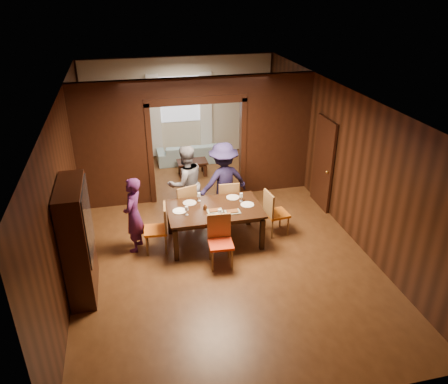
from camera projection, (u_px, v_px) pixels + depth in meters
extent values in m
plane|color=#522F17|center=(212.00, 228.00, 9.37)|extent=(9.00, 9.00, 0.00)
cube|color=silver|center=(210.00, 94.00, 8.08)|extent=(5.50, 9.00, 0.02)
cube|color=black|center=(180.00, 107.00, 12.65)|extent=(5.50, 0.02, 2.90)
cube|color=black|center=(67.00, 179.00, 8.17)|extent=(0.02, 9.00, 2.90)
cube|color=black|center=(337.00, 155.00, 9.29)|extent=(0.02, 9.00, 2.90)
cube|color=black|center=(113.00, 157.00, 9.84)|extent=(1.65, 0.15, 2.40)
cube|color=black|center=(275.00, 144.00, 10.63)|extent=(1.65, 0.15, 2.40)
cube|color=black|center=(196.00, 88.00, 9.59)|extent=(5.50, 0.15, 0.50)
cube|color=beige|center=(180.00, 108.00, 12.63)|extent=(5.40, 0.04, 2.85)
imported|color=#491B4F|center=(134.00, 215.00, 8.36)|extent=(0.54, 0.65, 1.52)
imported|color=slate|center=(186.00, 183.00, 9.39)|extent=(0.99, 0.87, 1.72)
imported|color=#1B1739|center=(223.00, 182.00, 9.43)|extent=(1.26, 0.91, 1.76)
imported|color=#93B7C1|center=(190.00, 153.00, 12.64)|extent=(1.87, 0.73, 0.55)
imported|color=black|center=(218.00, 202.00, 8.73)|extent=(0.32, 0.32, 0.08)
cube|color=black|center=(215.00, 225.00, 8.77)|extent=(1.86, 1.15, 0.76)
cube|color=black|center=(192.00, 168.00, 11.83)|extent=(0.80, 0.50, 0.40)
cube|color=black|center=(78.00, 241.00, 7.10)|extent=(0.40, 1.20, 2.00)
cube|color=black|center=(323.00, 164.00, 9.89)|extent=(0.06, 0.90, 2.10)
cube|color=silver|center=(180.00, 99.00, 12.49)|extent=(1.20, 0.03, 1.30)
cube|color=white|center=(155.00, 117.00, 12.50)|extent=(0.35, 0.06, 2.40)
cube|color=white|center=(206.00, 113.00, 12.81)|extent=(0.35, 0.06, 2.40)
cylinder|color=white|center=(180.00, 211.00, 8.49)|extent=(0.27, 0.27, 0.01)
cylinder|color=silver|center=(190.00, 203.00, 8.79)|extent=(0.27, 0.27, 0.01)
cylinder|color=silver|center=(233.00, 197.00, 9.01)|extent=(0.27, 0.27, 0.01)
cylinder|color=white|center=(247.00, 205.00, 8.72)|extent=(0.27, 0.27, 0.01)
cylinder|color=silver|center=(218.00, 217.00, 8.27)|extent=(0.27, 0.27, 0.01)
cube|color=gray|center=(215.00, 211.00, 8.48)|extent=(0.30, 0.20, 0.04)
cube|color=gray|center=(232.00, 211.00, 8.44)|extent=(0.30, 0.20, 0.04)
cylinder|color=white|center=(220.00, 213.00, 8.29)|extent=(0.07, 0.07, 0.14)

